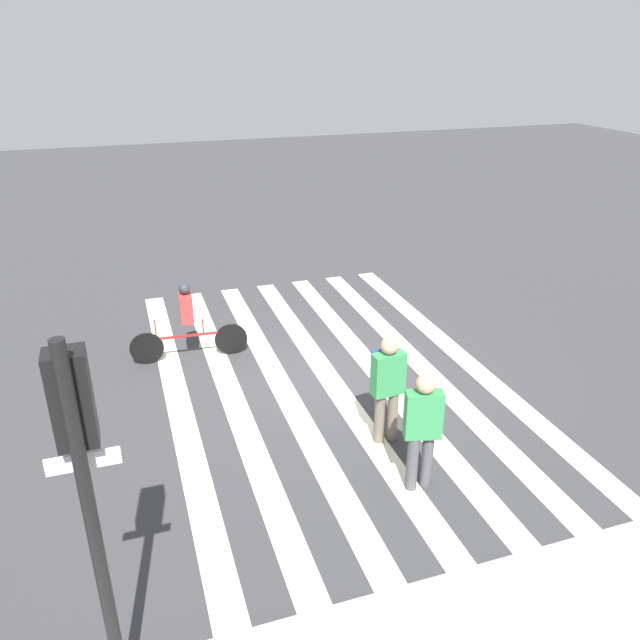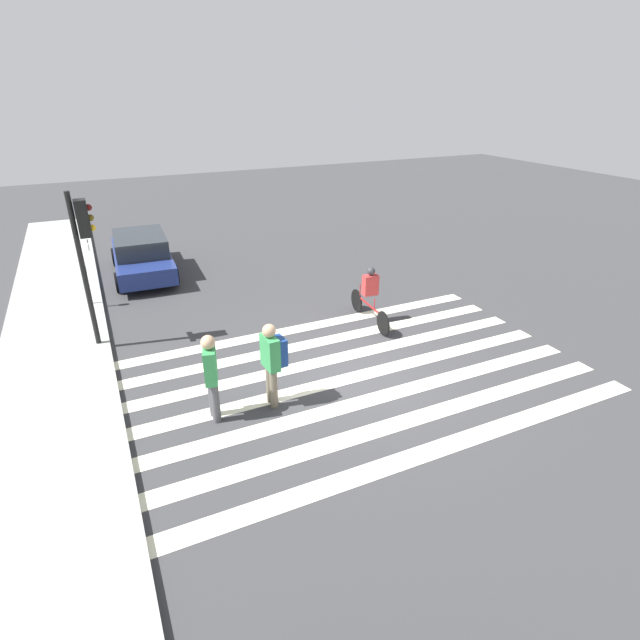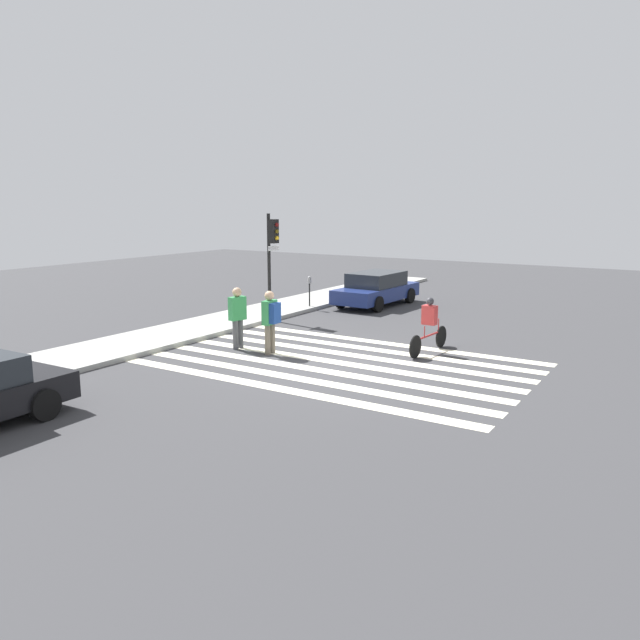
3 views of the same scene
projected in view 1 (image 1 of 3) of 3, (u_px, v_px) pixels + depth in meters
The scene contains 6 objects.
ground_plane at pixel (329, 377), 11.71m from camera, with size 60.00×60.00×0.00m, color #38383A.
crosswalk_stripes at pixel (329, 377), 11.71m from camera, with size 5.99×10.00×0.01m.
traffic_light at pixel (82, 460), 5.05m from camera, with size 0.60×0.50×3.86m.
pedestrian_adult_yellow_jacket at pixel (423, 426), 8.44m from camera, with size 0.55×0.35×1.82m.
pedestrian_adult_blue_shirt at pixel (387, 381), 9.48m from camera, with size 0.52×0.44×1.81m.
cyclist_near_curb at pixel (187, 319), 12.04m from camera, with size 2.28×0.42×1.60m.
Camera 1 is at (3.38, 9.64, 5.83)m, focal length 35.00 mm.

